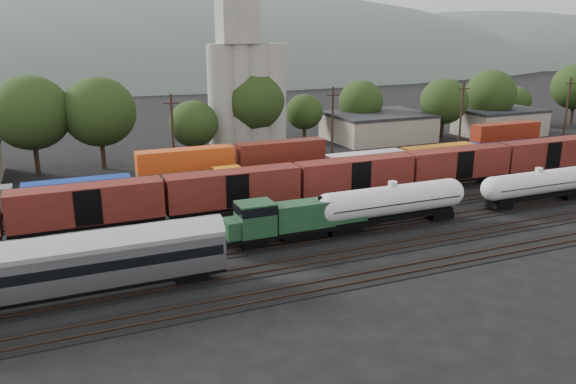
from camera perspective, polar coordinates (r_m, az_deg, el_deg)
name	(u,v)px	position (r m, az deg, el deg)	size (l,w,h in m)	color
ground	(326,219)	(62.14, 3.90, -2.76)	(600.00, 600.00, 0.00)	black
tracks	(326,219)	(62.13, 3.90, -2.71)	(180.00, 33.20, 0.20)	black
green_locomotive	(294,219)	(54.60, 0.58, -2.71)	(16.13, 2.85, 4.27)	black
tank_car_a	(392,202)	(59.65, 10.50, -1.00)	(17.91, 3.21, 4.69)	silver
tank_car_b	(537,184)	(72.59, 23.99, 0.72)	(16.17, 2.89, 4.24)	silver
passenger_coach	(73,263)	(45.58, -20.97, -6.71)	(23.13, 2.85, 5.25)	silver
orange_locomotive	(260,181)	(68.71, -2.84, 1.14)	(16.21, 2.70, 4.05)	black
boxcar_string	(355,176)	(68.40, 6.85, 1.66)	(169.00, 2.90, 4.20)	black
container_wall	(181,178)	(71.05, -10.79, 1.43)	(162.01, 2.60, 5.80)	black
grain_silo	(246,86)	(93.74, -4.25, 10.70)	(13.40, 5.00, 29.00)	#9C998F
industrial_sheds	(268,138)	(95.38, -2.08, 5.55)	(119.38, 17.26, 5.10)	#9E937F
tree_band	(197,109)	(92.29, -9.23, 8.37)	(168.35, 18.52, 14.10)	black
utility_poles	(257,131)	(80.24, -3.14, 6.16)	(122.20, 0.36, 12.00)	black
distant_hills	(150,107)	(319.04, -13.81, 8.37)	(860.00, 286.00, 130.00)	#59665B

